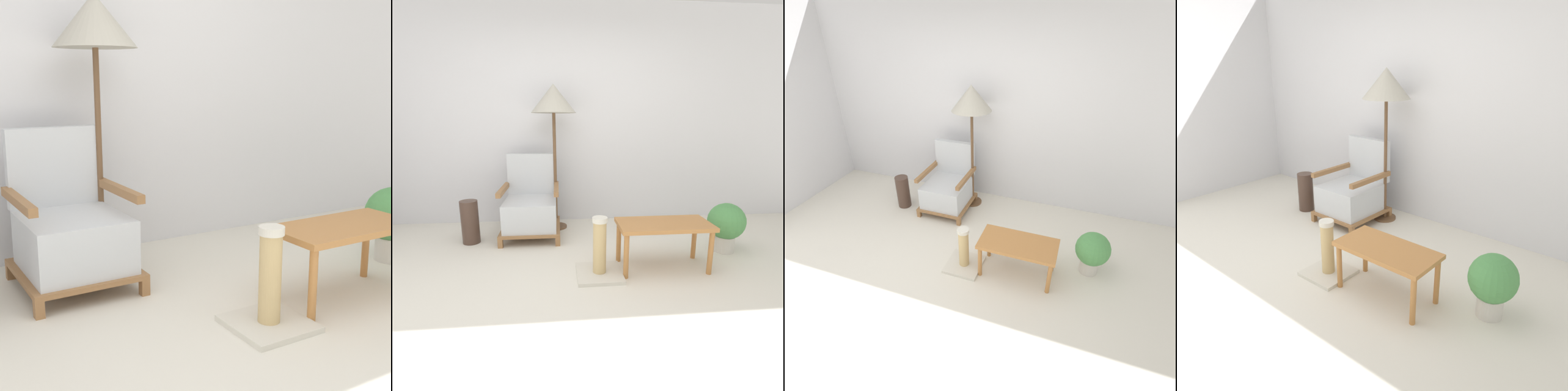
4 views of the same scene
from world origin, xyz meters
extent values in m
plane|color=silver|center=(0.00, 0.00, 0.00)|extent=(14.00, 14.00, 0.00)
cube|color=silver|center=(0.00, 2.14, 1.35)|extent=(8.00, 0.06, 2.70)
cube|color=olive|center=(-0.75, 1.21, 0.05)|extent=(0.05, 0.05, 0.09)
cube|color=olive|center=(-0.15, 1.21, 0.05)|extent=(0.05, 0.05, 0.09)
cube|color=olive|center=(-0.75, 1.86, 0.05)|extent=(0.05, 0.05, 0.09)
cube|color=olive|center=(-0.15, 1.86, 0.05)|extent=(0.05, 0.05, 0.09)
cube|color=olive|center=(-0.45, 1.54, 0.11)|extent=(0.65, 0.70, 0.03)
cube|color=silver|center=(-0.45, 1.52, 0.28)|extent=(0.57, 0.60, 0.31)
cube|color=silver|center=(-0.45, 1.85, 0.68)|extent=(0.57, 0.08, 0.48)
cube|color=olive|center=(-0.75, 1.54, 0.55)|extent=(0.05, 0.64, 0.05)
cube|color=olive|center=(-0.16, 1.54, 0.55)|extent=(0.05, 0.64, 0.05)
cylinder|color=brown|center=(-0.17, 1.80, 0.01)|extent=(0.26, 0.26, 0.03)
cylinder|color=brown|center=(-0.17, 1.80, 0.71)|extent=(0.04, 0.04, 1.36)
cone|color=#B2AD9E|center=(-0.17, 1.80, 1.55)|extent=(0.52, 0.52, 0.32)
cube|color=#B2753D|center=(0.78, 0.62, 0.41)|extent=(0.81, 0.40, 0.04)
cylinder|color=#B2753D|center=(0.41, 0.46, 0.20)|extent=(0.04, 0.04, 0.39)
cylinder|color=#B2753D|center=(0.41, 0.78, 0.20)|extent=(0.04, 0.04, 0.39)
cylinder|color=#B2753D|center=(1.15, 0.78, 0.20)|extent=(0.04, 0.04, 0.39)
cylinder|color=beige|center=(1.53, 0.91, 0.08)|extent=(0.20, 0.20, 0.16)
cube|color=beige|center=(0.20, 0.53, 0.01)|extent=(0.39, 0.39, 0.03)
cylinder|color=tan|center=(0.20, 0.53, 0.25)|extent=(0.11, 0.11, 0.45)
cylinder|color=beige|center=(0.20, 0.53, 0.50)|extent=(0.13, 0.13, 0.04)
camera|label=1|loc=(-1.39, -1.43, 1.22)|focal=50.00mm
camera|label=2|loc=(-0.13, -1.84, 1.27)|focal=28.00mm
camera|label=3|loc=(1.21, -1.80, 2.50)|focal=28.00mm
camera|label=4|loc=(2.38, -1.46, 1.84)|focal=35.00mm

